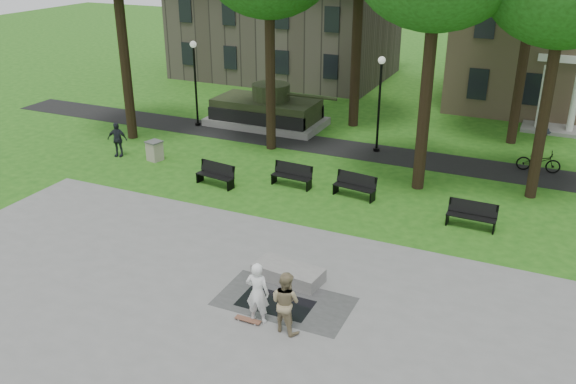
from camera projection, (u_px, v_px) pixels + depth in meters
name	position (u px, v px, depth m)	size (l,w,h in m)	color
ground	(255.00, 260.00, 20.48)	(120.00, 120.00, 0.00)	#1E5413
plaza	(169.00, 344.00, 16.30)	(22.00, 16.00, 0.02)	gray
footpath	(365.00, 151.00, 30.50)	(44.00, 2.60, 0.01)	black
building_left	(286.00, 26.00, 45.39)	(15.00, 10.00, 7.20)	#4C443D
lamp_left	(195.00, 77.00, 33.47)	(0.36, 0.36, 4.73)	black
lamp_mid	(380.00, 97.00, 29.46)	(0.36, 0.36, 4.73)	black
tank_monument	(267.00, 110.00, 34.30)	(7.45, 3.40, 2.40)	gray
puddle	(275.00, 303.00, 18.07)	(2.20, 1.20, 0.00)	black
concrete_block	(288.00, 273.00, 19.23)	(2.20, 1.00, 0.45)	gray
skateboard	(248.00, 321.00, 17.22)	(0.78, 0.20, 0.07)	brown
skateboarder	(258.00, 293.00, 16.89)	(0.68, 0.45, 1.87)	white
friend_watching	(286.00, 302.00, 16.52)	(0.88, 0.69, 1.82)	#968560
pedestrian_walker	(117.00, 139.00, 29.57)	(1.00, 0.42, 1.70)	#21232C
cyclist	(540.00, 154.00, 27.66)	(1.96, 1.13, 2.12)	black
park_bench_0	(216.00, 174.00, 26.31)	(1.85, 0.78, 1.00)	black
park_bench_1	(292.00, 175.00, 26.22)	(1.82, 0.63, 1.00)	black
park_bench_2	(355.00, 185.00, 25.15)	(1.85, 0.77, 1.00)	black
park_bench_3	(472.00, 214.00, 22.56)	(1.81, 0.55, 1.00)	black
trash_bin	(155.00, 151.00, 29.17)	(0.79, 0.79, 0.96)	#AA9E8C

